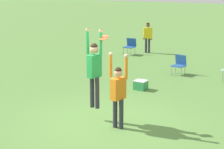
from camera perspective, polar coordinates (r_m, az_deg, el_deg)
name	(u,v)px	position (r m, az deg, el deg)	size (l,w,h in m)	color
ground_plane	(104,122)	(10.24, -1.17, -7.30)	(120.00, 120.00, 0.00)	#56843D
person_jumping	(94,66)	(10.00, -2.71, 1.25)	(0.53, 0.41, 2.18)	#2D2D38
person_defending	(118,89)	(9.53, 0.95, -2.30)	(0.55, 0.43, 1.99)	#2D2D38
frisbee	(104,38)	(9.71, -1.23, 5.63)	(0.24, 0.23, 0.11)	#E04C23
camping_chair_1	(179,63)	(15.63, 10.25, 1.69)	(0.56, 0.59, 0.80)	gray
camping_chair_2	(130,45)	(19.69, 2.79, 4.49)	(0.56, 0.60, 0.85)	gray
person_spectator_near	(148,35)	(20.18, 5.47, 6.03)	(0.56, 0.33, 1.63)	#2D2D38
cooler_box	(141,85)	(13.28, 4.39, -1.59)	(0.42, 0.40, 0.33)	#2D8C4C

